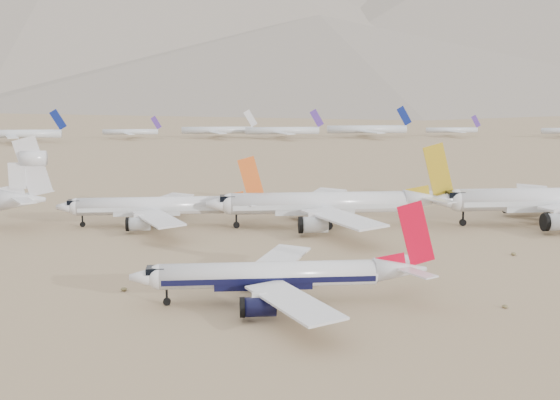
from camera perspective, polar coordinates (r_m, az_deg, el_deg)
name	(u,v)px	position (r m, az deg, el deg)	size (l,w,h in m)	color
ground	(336,317)	(97.05, 4.57, -9.43)	(7000.00, 7000.00, 0.00)	olive
main_airliner	(282,275)	(101.53, 0.16, -6.14)	(41.73, 40.76, 14.73)	silver
row2_navy_widebody	(559,200)	(168.12, 21.74, 0.01)	(55.44, 54.21, 19.72)	silver
row2_gold_tail	(329,204)	(154.00, 4.01, -0.29)	(51.68, 50.54, 18.40)	silver
row2_orange_tail	(160,206)	(157.01, -9.73, -0.52)	(43.09, 42.15, 15.37)	silver
distant_storage_row	(204,131)	(390.36, -6.23, 5.59)	(499.15, 64.75, 15.46)	silver
mountain_range	(255,14)	(1747.78, -2.06, 14.86)	(7354.00, 3024.00, 470.00)	slate
foothills	(535,60)	(1308.49, 20.01, 10.64)	(4637.50, 1395.00, 155.00)	slate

